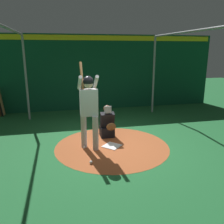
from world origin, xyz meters
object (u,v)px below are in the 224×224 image
Objects in this scene: home_plate at (112,146)px; catcher at (107,125)px; batter at (89,105)px; bat_rack at (1,103)px; baseball_1 at (84,147)px; baseball_0 at (91,162)px.

catcher is (-0.73, 0.02, 0.37)m from home_plate.
batter is at bearing -40.48° from catcher.
bat_rack reaches higher than home_plate.
batter reaches higher than catcher.
bat_rack is (-3.33, -3.60, 0.11)m from catcher.
batter is 1.13m from baseball_1.
baseball_1 is (-0.88, -0.06, 0.00)m from baseball_0.
home_plate is 1.12m from baseball_0.
catcher is 13.05× the size of baseball_1.
batter reaches higher than baseball_0.
baseball_1 reaches higher than home_plate.
baseball_0 is at bearing 4.06° from baseball_1.
batter is 5.08m from bat_rack.
batter reaches higher than home_plate.
catcher is 0.92× the size of bat_rack.
home_plate is 0.43× the size of catcher.
catcher is 13.05× the size of baseball_0.
batter is 2.29× the size of catcher.
baseball_1 is at bearing 34.71° from bat_rack.
bat_rack reaches higher than baseball_1.
baseball_0 reaches higher than home_plate.
baseball_0 is (4.95, 2.88, -0.45)m from bat_rack.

